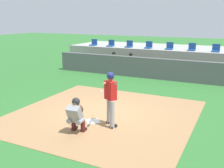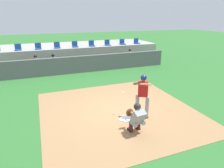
# 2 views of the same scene
# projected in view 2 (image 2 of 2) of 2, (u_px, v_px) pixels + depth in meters

# --- Properties ---
(ground_plane) EXTENTS (80.00, 80.00, 0.00)m
(ground_plane) POSITION_uv_depth(u_px,v_px,m) (118.00, 111.00, 8.44)
(ground_plane) COLOR #2D6B2D
(dirt_infield) EXTENTS (6.40, 6.40, 0.01)m
(dirt_infield) POSITION_uv_depth(u_px,v_px,m) (118.00, 111.00, 8.44)
(dirt_infield) COLOR #9E754C
(dirt_infield) RESTS_ON ground
(home_plate) EXTENTS (0.62, 0.62, 0.02)m
(home_plate) POSITION_uv_depth(u_px,v_px,m) (125.00, 119.00, 7.73)
(home_plate) COLOR white
(home_plate) RESTS_ON dirt_infield
(batter_at_plate) EXTENTS (0.56, 0.90, 1.80)m
(batter_at_plate) POSITION_uv_depth(u_px,v_px,m) (142.00, 93.00, 7.59)
(batter_at_plate) COLOR #99999E
(batter_at_plate) RESTS_ON ground
(catcher_crouched) EXTENTS (0.51, 1.80, 1.13)m
(catcher_crouched) POSITION_uv_depth(u_px,v_px,m) (136.00, 117.00, 6.69)
(catcher_crouched) COLOR gray
(catcher_crouched) RESTS_ON ground
(dugout_wall) EXTENTS (13.00, 0.30, 1.20)m
(dugout_wall) POSITION_uv_depth(u_px,v_px,m) (83.00, 64.00, 13.96)
(dugout_wall) COLOR #59595E
(dugout_wall) RESTS_ON ground
(dugout_bench) EXTENTS (11.80, 0.44, 0.45)m
(dugout_bench) POSITION_uv_depth(u_px,v_px,m) (81.00, 66.00, 14.97)
(dugout_bench) COLOR olive
(dugout_bench) RESTS_ON ground
(dugout_player_0) EXTENTS (0.49, 0.70, 1.30)m
(dugout_player_0) POSITION_uv_depth(u_px,v_px,m) (36.00, 64.00, 13.61)
(dugout_player_0) COLOR #939399
(dugout_player_0) RESTS_ON ground
(dugout_player_1) EXTENTS (0.49, 0.70, 1.30)m
(dugout_player_1) POSITION_uv_depth(u_px,v_px,m) (54.00, 63.00, 14.02)
(dugout_player_1) COLOR #939399
(dugout_player_1) RESTS_ON ground
(dugout_player_2) EXTENTS (0.49, 0.70, 1.30)m
(dugout_player_2) POSITION_uv_depth(u_px,v_px,m) (130.00, 57.00, 16.08)
(dugout_player_2) COLOR #939399
(dugout_player_2) RESTS_ON ground
(stands_platform) EXTENTS (15.00, 4.40, 1.40)m
(stands_platform) POSITION_uv_depth(u_px,v_px,m) (72.00, 52.00, 17.80)
(stands_platform) COLOR #9E9E99
(stands_platform) RESTS_ON ground
(stadium_seat_1) EXTENTS (0.46, 0.46, 0.48)m
(stadium_seat_1) POSITION_uv_depth(u_px,v_px,m) (18.00, 48.00, 14.72)
(stadium_seat_1) COLOR #1E478C
(stadium_seat_1) RESTS_ON stands_platform
(stadium_seat_2) EXTENTS (0.46, 0.46, 0.48)m
(stadium_seat_2) POSITION_uv_depth(u_px,v_px,m) (38.00, 47.00, 15.21)
(stadium_seat_2) COLOR #1E478C
(stadium_seat_2) RESTS_ON stands_platform
(stadium_seat_3) EXTENTS (0.46, 0.46, 0.48)m
(stadium_seat_3) POSITION_uv_depth(u_px,v_px,m) (57.00, 46.00, 15.70)
(stadium_seat_3) COLOR #1E478C
(stadium_seat_3) RESTS_ON stands_platform
(stadium_seat_4) EXTENTS (0.46, 0.46, 0.48)m
(stadium_seat_4) POSITION_uv_depth(u_px,v_px,m) (75.00, 45.00, 16.18)
(stadium_seat_4) COLOR #1E478C
(stadium_seat_4) RESTS_ON stands_platform
(stadium_seat_5) EXTENTS (0.46, 0.46, 0.48)m
(stadium_seat_5) POSITION_uv_depth(u_px,v_px,m) (92.00, 45.00, 16.67)
(stadium_seat_5) COLOR #1E478C
(stadium_seat_5) RESTS_ON stands_platform
(stadium_seat_6) EXTENTS (0.46, 0.46, 0.48)m
(stadium_seat_6) POSITION_uv_depth(u_px,v_px,m) (108.00, 44.00, 17.15)
(stadium_seat_6) COLOR #1E478C
(stadium_seat_6) RESTS_ON stands_platform
(stadium_seat_7) EXTENTS (0.46, 0.46, 0.48)m
(stadium_seat_7) POSITION_uv_depth(u_px,v_px,m) (122.00, 43.00, 17.64)
(stadium_seat_7) COLOR #1E478C
(stadium_seat_7) RESTS_ON stands_platform
(stadium_seat_8) EXTENTS (0.46, 0.46, 0.48)m
(stadium_seat_8) POSITION_uv_depth(u_px,v_px,m) (137.00, 42.00, 18.12)
(stadium_seat_8) COLOR #1E478C
(stadium_seat_8) RESTS_ON stands_platform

